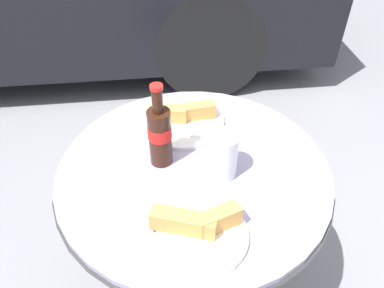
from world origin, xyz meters
name	(u,v)px	position (x,y,z in m)	size (l,w,h in m)	color
bistro_table	(193,205)	(0.00, 0.00, 0.57)	(0.74, 0.74, 0.73)	#333333
cola_bottle_left	(160,134)	(-0.08, 0.03, 0.82)	(0.06, 0.06, 0.24)	#33190F
drinking_glass	(222,157)	(0.07, -0.03, 0.79)	(0.08, 0.08, 0.13)	#C68923
lunch_plate_near	(200,229)	(-0.01, -0.21, 0.75)	(0.22, 0.21, 0.07)	white
lunch_plate_far	(182,118)	(-0.01, 0.20, 0.74)	(0.26, 0.26, 0.06)	white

